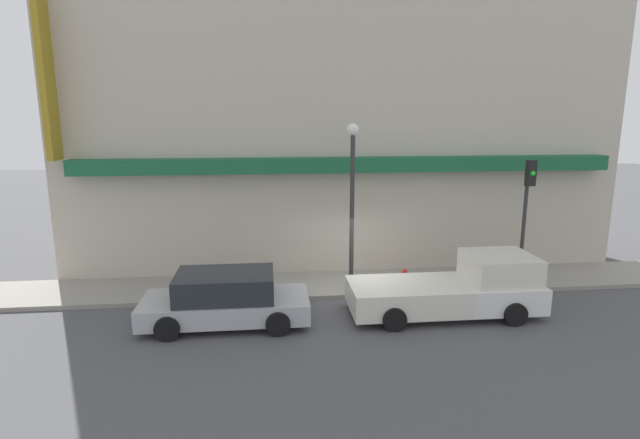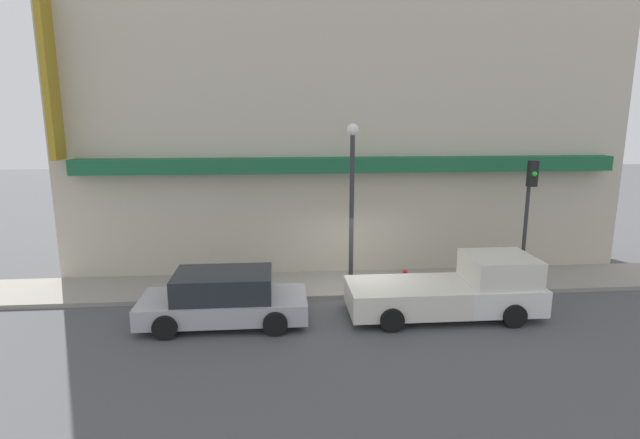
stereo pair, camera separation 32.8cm
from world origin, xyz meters
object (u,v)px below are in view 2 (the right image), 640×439
object	(u,v)px
parked_car	(224,298)
fire_hydrant	(405,278)
street_lamp	(352,188)
traffic_light	(529,202)
pickup_truck	(456,290)

from	to	relation	value
parked_car	fire_hydrant	world-z (taller)	parked_car
street_lamp	traffic_light	size ratio (longest dim) A/B	1.28
pickup_truck	parked_car	world-z (taller)	pickup_truck
pickup_truck	traffic_light	world-z (taller)	traffic_light
street_lamp	fire_hydrant	bearing A→B (deg)	6.43
pickup_truck	traffic_light	size ratio (longest dim) A/B	1.32
fire_hydrant	street_lamp	world-z (taller)	street_lamp
fire_hydrant	pickup_truck	bearing A→B (deg)	-64.42
traffic_light	pickup_truck	bearing A→B (deg)	-148.47
traffic_light	parked_car	bearing A→B (deg)	-169.43
pickup_truck	parked_car	size ratio (longest dim) A/B	1.20
parked_car	street_lamp	distance (m)	4.99
pickup_truck	fire_hydrant	xyz separation A→B (m)	(-0.96, 2.01, -0.32)
fire_hydrant	street_lamp	bearing A→B (deg)	-173.57
pickup_truck	street_lamp	xyz separation A→B (m)	(-2.75, 1.80, 2.68)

